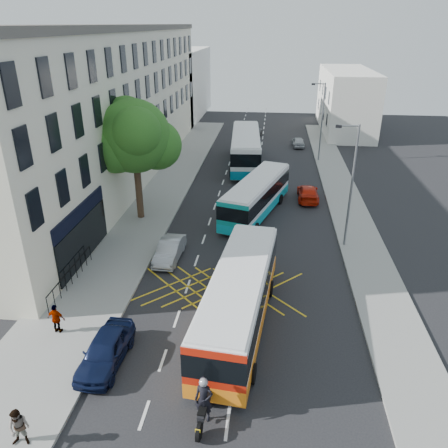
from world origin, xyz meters
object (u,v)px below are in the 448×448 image
(lamp_near, at_px, (351,181))
(distant_car_silver, at_px, (298,142))
(distant_car_grey, at_px, (252,133))
(street_tree, at_px, (134,137))
(bus_mid, at_px, (256,196))
(lamp_far, at_px, (321,118))
(pedestrian_far, at_px, (56,319))
(bus_near, at_px, (239,298))
(motorbike, at_px, (204,401))
(red_hatchback, at_px, (308,193))
(pedestrian_near, at_px, (19,428))
(parked_car_silver, at_px, (170,250))
(bus_far, at_px, (246,148))
(parked_car_blue, at_px, (106,350))

(lamp_near, distance_m, distant_car_silver, 26.33)
(lamp_near, height_order, distant_car_grey, lamp_near)
(street_tree, relative_size, bus_mid, 0.85)
(lamp_far, relative_size, pedestrian_far, 5.27)
(bus_near, xyz_separation_m, motorbike, (-0.81, -5.83, -0.61))
(bus_mid, xyz_separation_m, red_hatchback, (4.21, 3.54, -0.88))
(pedestrian_near, relative_size, pedestrian_far, 1.02)
(lamp_far, bearing_deg, parked_car_silver, -115.79)
(bus_near, xyz_separation_m, bus_far, (-1.41, 26.80, 0.21))
(bus_near, bearing_deg, red_hatchback, 81.43)
(bus_near, bearing_deg, distant_car_silver, 88.51)
(parked_car_blue, xyz_separation_m, parked_car_silver, (0.70, 9.43, -0.06))
(lamp_near, height_order, lamp_far, same)
(bus_mid, height_order, pedestrian_near, bus_mid)
(parked_car_silver, bearing_deg, distant_car_silver, 74.46)
(motorbike, height_order, pedestrian_far, motorbike)
(street_tree, xyz_separation_m, bus_near, (8.46, -12.13, -4.70))
(street_tree, bearing_deg, motorbike, -66.96)
(lamp_far, bearing_deg, pedestrian_far, -115.61)
(bus_mid, xyz_separation_m, pedestrian_near, (-7.24, -21.63, -0.57))
(parked_car_blue, bearing_deg, red_hatchback, 66.41)
(parked_car_silver, height_order, red_hatchback, parked_car_silver)
(bus_mid, bearing_deg, parked_car_blue, -91.75)
(parked_car_silver, height_order, distant_car_silver, parked_car_silver)
(parked_car_blue, relative_size, distant_car_silver, 1.18)
(distant_car_grey, bearing_deg, bus_far, -82.38)
(bus_mid, relative_size, motorbike, 4.37)
(parked_car_blue, xyz_separation_m, pedestrian_far, (-2.97, 1.60, 0.22))
(lamp_far, height_order, bus_near, lamp_far)
(bus_near, distance_m, motorbike, 5.92)
(motorbike, distance_m, pedestrian_near, 6.42)
(lamp_far, xyz_separation_m, bus_near, (-6.25, -29.16, -3.02))
(bus_near, height_order, bus_mid, bus_near)
(lamp_far, bearing_deg, street_tree, -130.81)
(lamp_far, distance_m, red_hatchback, 12.42)
(bus_near, relative_size, pedestrian_near, 7.09)
(lamp_near, bearing_deg, parked_car_silver, -165.03)
(pedestrian_near, bearing_deg, distant_car_silver, 68.37)
(bus_far, xyz_separation_m, red_hatchback, (5.88, -9.26, -1.20))
(street_tree, distance_m, parked_car_blue, 16.61)
(street_tree, distance_m, pedestrian_far, 14.78)
(lamp_far, distance_m, bus_mid, 16.60)
(street_tree, distance_m, motorbike, 20.23)
(motorbike, height_order, red_hatchback, motorbike)
(distant_car_silver, bearing_deg, parked_car_blue, 72.22)
(parked_car_blue, bearing_deg, distant_car_grey, 86.43)
(lamp_far, distance_m, distant_car_grey, 12.79)
(bus_far, bearing_deg, distant_car_silver, 51.19)
(bus_mid, relative_size, red_hatchback, 2.48)
(lamp_near, bearing_deg, distant_car_silver, 94.00)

